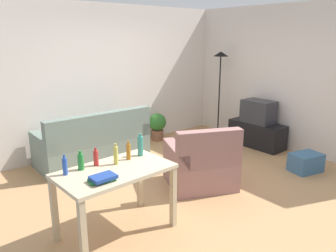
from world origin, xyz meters
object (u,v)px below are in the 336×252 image
at_px(tv, 258,112).
at_px(bottle_blue, 65,166).
at_px(armchair, 201,165).
at_px(bottle_tall, 140,146).
at_px(couch, 94,145).
at_px(potted_plant, 157,125).
at_px(storage_box, 306,162).
at_px(bottle_amber, 128,152).
at_px(book_stack, 103,178).
at_px(bottle_red, 96,158).
at_px(bottle_green, 81,162).
at_px(torchiere_lamp, 220,71).
at_px(desk, 115,179).
at_px(bottle_squat, 116,155).
at_px(tv_stand, 257,134).

distance_m(tv, bottle_blue, 4.21).
height_order(armchair, bottle_tall, bottle_tall).
relative_size(couch, potted_plant, 3.24).
distance_m(storage_box, bottle_amber, 3.11).
bearing_deg(book_stack, bottle_red, 70.85).
xyz_separation_m(couch, storage_box, (2.44, -2.52, -0.16)).
bearing_deg(book_stack, bottle_green, 95.09).
bearing_deg(torchiere_lamp, tv, -89.80).
bearing_deg(torchiere_lamp, desk, -153.08).
bearing_deg(bottle_blue, storage_box, -9.55).
relative_size(armchair, bottle_green, 5.59).
relative_size(potted_plant, bottle_tall, 2.11).
bearing_deg(torchiere_lamp, bottle_blue, -157.89).
distance_m(armchair, bottle_blue, 2.09).
relative_size(couch, desk, 1.50).
height_order(couch, book_stack, couch).
bearing_deg(potted_plant, bottle_green, -140.80).
distance_m(tv, bottle_squat, 3.70).
bearing_deg(torchiere_lamp, couch, 175.82).
height_order(bottle_red, bottle_squat, bottle_squat).
bearing_deg(bottle_squat, couch, 70.07).
distance_m(storage_box, bottle_green, 3.65).
distance_m(tv, bottle_tall, 3.33).
relative_size(bottle_green, bottle_amber, 0.96).
height_order(desk, bottle_tall, bottle_tall).
xyz_separation_m(desk, potted_plant, (2.41, 2.40, -0.32)).
xyz_separation_m(couch, tv, (2.90, -1.24, 0.39)).
bearing_deg(book_stack, storage_box, -3.97).
distance_m(tv, bottle_amber, 3.51).
height_order(potted_plant, storage_box, potted_plant).
height_order(couch, armchair, same).
bearing_deg(bottle_squat, book_stack, -137.33).
relative_size(desk, armchair, 1.05).
distance_m(potted_plant, bottle_squat, 3.31).
xyz_separation_m(tv_stand, potted_plant, (-1.29, 1.55, 0.09)).
distance_m(tv_stand, bottle_green, 4.07).
height_order(armchair, bottle_blue, bottle_blue).
height_order(couch, potted_plant, couch).
xyz_separation_m(tv, armchair, (-2.14, -0.59, -0.38)).
height_order(tv, desk, tv).
bearing_deg(couch, bottle_squat, 70.07).
distance_m(bottle_red, book_stack, 0.43).
bearing_deg(desk, bottle_squat, 49.47).
distance_m(tv_stand, armchair, 2.22).
bearing_deg(storage_box, bottle_green, 169.65).
bearing_deg(tv_stand, torchiere_lamp, 0.00).
bearing_deg(bottle_red, armchair, 1.52).
bearing_deg(bottle_amber, bottle_red, 169.65).
bearing_deg(storage_box, book_stack, 176.03).
xyz_separation_m(tv, bottle_squat, (-3.62, -0.74, 0.16)).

